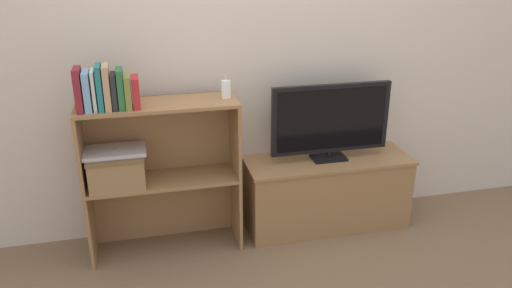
# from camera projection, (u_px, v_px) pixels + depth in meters

# --- Properties ---
(ground_plane) EXTENTS (16.00, 16.00, 0.00)m
(ground_plane) POSITION_uv_depth(u_px,v_px,m) (262.00, 248.00, 3.16)
(ground_plane) COLOR brown
(wall_back) EXTENTS (10.00, 0.05, 2.40)m
(wall_back) POSITION_uv_depth(u_px,v_px,m) (246.00, 46.00, 3.08)
(wall_back) COLOR beige
(wall_back) RESTS_ON ground_plane
(tv_stand) EXTENTS (1.09, 0.39, 0.48)m
(tv_stand) POSITION_uv_depth(u_px,v_px,m) (327.00, 192.00, 3.34)
(tv_stand) COLOR olive
(tv_stand) RESTS_ON ground_plane
(tv) EXTENTS (0.78, 0.14, 0.50)m
(tv) POSITION_uv_depth(u_px,v_px,m) (331.00, 120.00, 3.15)
(tv) COLOR black
(tv) RESTS_ON tv_stand
(bookshelf_lower_tier) EXTENTS (0.91, 0.31, 0.48)m
(bookshelf_lower_tier) POSITION_uv_depth(u_px,v_px,m) (164.00, 199.00, 3.12)
(bookshelf_lower_tier) COLOR olive
(bookshelf_lower_tier) RESTS_ON ground_plane
(bookshelf_upper_tier) EXTENTS (0.91, 0.31, 0.47)m
(bookshelf_upper_tier) POSITION_uv_depth(u_px,v_px,m) (159.00, 128.00, 2.94)
(bookshelf_upper_tier) COLOR olive
(bookshelf_upper_tier) RESTS_ON bookshelf_lower_tier
(book_maroon) EXTENTS (0.04, 0.15, 0.23)m
(book_maroon) POSITION_uv_depth(u_px,v_px,m) (79.00, 90.00, 2.64)
(book_maroon) COLOR maroon
(book_maroon) RESTS_ON bookshelf_upper_tier
(book_skyblue) EXTENTS (0.04, 0.16, 0.21)m
(book_skyblue) POSITION_uv_depth(u_px,v_px,m) (87.00, 91.00, 2.66)
(book_skyblue) COLOR #709ECC
(book_skyblue) RESTS_ON bookshelf_upper_tier
(book_ivory) EXTENTS (0.02, 0.12, 0.22)m
(book_ivory) POSITION_uv_depth(u_px,v_px,m) (94.00, 90.00, 2.66)
(book_ivory) COLOR silver
(book_ivory) RESTS_ON bookshelf_upper_tier
(book_teal) EXTENTS (0.03, 0.15, 0.24)m
(book_teal) POSITION_uv_depth(u_px,v_px,m) (100.00, 88.00, 2.66)
(book_teal) COLOR #1E7075
(book_teal) RESTS_ON bookshelf_upper_tier
(book_tan) EXTENTS (0.03, 0.15, 0.24)m
(book_tan) POSITION_uv_depth(u_px,v_px,m) (107.00, 87.00, 2.67)
(book_tan) COLOR tan
(book_tan) RESTS_ON bookshelf_upper_tier
(book_charcoal) EXTENTS (0.03, 0.14, 0.19)m
(book_charcoal) POSITION_uv_depth(u_px,v_px,m) (114.00, 91.00, 2.69)
(book_charcoal) COLOR #232328
(book_charcoal) RESTS_ON bookshelf_upper_tier
(book_forest) EXTENTS (0.03, 0.14, 0.22)m
(book_forest) POSITION_uv_depth(u_px,v_px,m) (121.00, 89.00, 2.69)
(book_forest) COLOR #286638
(book_forest) RESTS_ON bookshelf_upper_tier
(book_olive) EXTENTS (0.03, 0.15, 0.18)m
(book_olive) POSITION_uv_depth(u_px,v_px,m) (128.00, 91.00, 2.71)
(book_olive) COLOR olive
(book_olive) RESTS_ON bookshelf_upper_tier
(book_crimson) EXTENTS (0.04, 0.14, 0.17)m
(book_crimson) POSITION_uv_depth(u_px,v_px,m) (136.00, 92.00, 2.72)
(book_crimson) COLOR #B22328
(book_crimson) RESTS_ON bookshelf_upper_tier
(baby_monitor) EXTENTS (0.05, 0.04, 0.14)m
(baby_monitor) POSITION_uv_depth(u_px,v_px,m) (226.00, 89.00, 2.89)
(baby_monitor) COLOR white
(baby_monitor) RESTS_ON bookshelf_upper_tier
(storage_basket_left) EXTENTS (0.32, 0.28, 0.20)m
(storage_basket_left) POSITION_uv_depth(u_px,v_px,m) (117.00, 167.00, 2.89)
(storage_basket_left) COLOR #937047
(storage_basket_left) RESTS_ON bookshelf_lower_tier
(laptop) EXTENTS (0.35, 0.22, 0.02)m
(laptop) POSITION_uv_depth(u_px,v_px,m) (115.00, 151.00, 2.85)
(laptop) COLOR #BCBCC1
(laptop) RESTS_ON storage_basket_left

